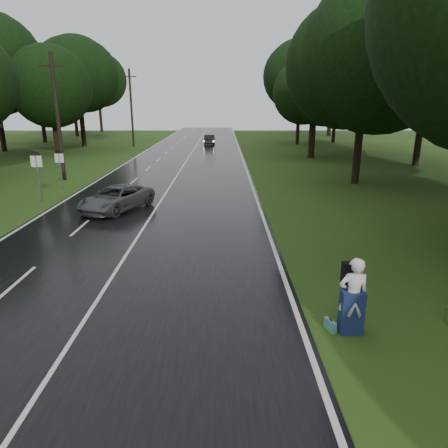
# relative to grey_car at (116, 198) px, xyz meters

# --- Properties ---
(ground) EXTENTS (160.00, 160.00, 0.00)m
(ground) POSITION_rel_grey_car_xyz_m (2.09, -11.33, -0.70)
(ground) COLOR #2C4B16
(ground) RESTS_ON ground
(road) EXTENTS (12.00, 140.00, 0.04)m
(road) POSITION_rel_grey_car_xyz_m (2.09, 8.67, -0.68)
(road) COLOR black
(road) RESTS_ON ground
(lane_center) EXTENTS (0.12, 140.00, 0.01)m
(lane_center) POSITION_rel_grey_car_xyz_m (2.09, 8.67, -0.65)
(lane_center) COLOR silver
(lane_center) RESTS_ON road
(grey_car) EXTENTS (3.94, 5.20, 1.31)m
(grey_car) POSITION_rel_grey_car_xyz_m (0.00, 0.00, 0.00)
(grey_car) COLOR #474A4C
(grey_car) RESTS_ON road
(far_car) EXTENTS (1.73, 4.22, 1.36)m
(far_car) POSITION_rel_grey_car_xyz_m (3.84, 37.05, 0.02)
(far_car) COLOR black
(far_car) RESTS_ON road
(hitchhiker) EXTENTS (0.75, 0.67, 2.05)m
(hitchhiker) POSITION_rel_grey_car_xyz_m (9.10, -12.27, 0.25)
(hitchhiker) COLOR silver
(hitchhiker) RESTS_ON ground
(suitcase) EXTENTS (0.25, 0.43, 0.29)m
(suitcase) POSITION_rel_grey_car_xyz_m (8.61, -12.21, -0.55)
(suitcase) COLOR teal
(suitcase) RESTS_ON ground
(utility_pole_mid) EXTENTS (1.80, 0.28, 9.15)m
(utility_pole_mid) POSITION_rel_grey_car_xyz_m (-6.41, 9.32, -0.70)
(utility_pole_mid) COLOR black
(utility_pole_mid) RESTS_ON ground
(utility_pole_far) EXTENTS (1.80, 0.28, 10.02)m
(utility_pole_far) POSITION_rel_grey_car_xyz_m (-6.41, 34.33, -0.70)
(utility_pole_far) COLOR black
(utility_pole_far) RESTS_ON ground
(road_sign_a) EXTENTS (0.66, 0.10, 2.73)m
(road_sign_a) POSITION_rel_grey_car_xyz_m (-5.11, 2.17, -0.70)
(road_sign_a) COLOR white
(road_sign_a) RESTS_ON ground
(road_sign_b) EXTENTS (0.59, 0.10, 2.45)m
(road_sign_b) POSITION_rel_grey_car_xyz_m (-5.11, 5.53, -0.70)
(road_sign_b) COLOR white
(road_sign_b) RESTS_ON ground
(tree_left_e) EXTENTS (7.91, 7.91, 12.35)m
(tree_left_e) POSITION_rel_grey_car_xyz_m (-13.15, 25.10, -0.70)
(tree_left_e) COLOR black
(tree_left_e) RESTS_ON ground
(tree_left_f) EXTENTS (10.71, 10.71, 16.73)m
(tree_left_f) POSITION_rel_grey_car_xyz_m (-13.21, 34.43, -0.70)
(tree_left_f) COLOR black
(tree_left_f) RESTS_ON ground
(tree_right_d) EXTENTS (9.37, 9.37, 14.63)m
(tree_right_d) POSITION_rel_grey_car_xyz_m (15.55, 7.82, -0.70)
(tree_right_d) COLOR black
(tree_right_d) RESTS_ON ground
(tree_right_e) EXTENTS (8.08, 8.08, 12.62)m
(tree_right_e) POSITION_rel_grey_car_xyz_m (15.38, 22.46, -0.70)
(tree_right_e) COLOR black
(tree_right_e) RESTS_ON ground
(tree_right_f) EXTENTS (10.94, 10.94, 17.10)m
(tree_right_f) POSITION_rel_grey_car_xyz_m (16.52, 37.42, -0.70)
(tree_right_f) COLOR black
(tree_right_f) RESTS_ON ground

